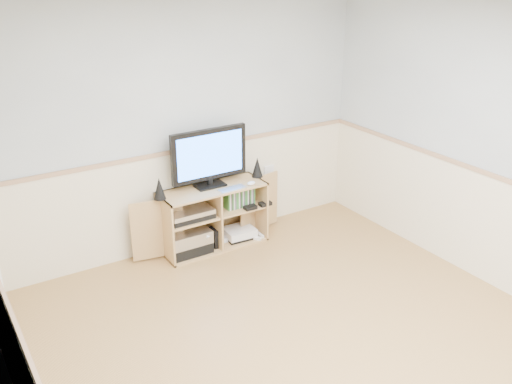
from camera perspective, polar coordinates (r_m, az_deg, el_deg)
room at (r=3.88m, az=5.35°, el=-1.64°), size 4.04×4.54×2.54m
media_cabinet at (r=5.87m, az=-4.52°, el=-2.29°), size 1.69×0.41×0.65m
monitor at (r=5.62m, az=-4.71°, el=3.61°), size 0.81×0.18×0.60m
speaker_left at (r=5.46m, az=-9.64°, el=0.35°), size 0.12×0.12×0.21m
speaker_right at (r=5.93m, az=0.13°, el=2.50°), size 0.12×0.12×0.21m
keyboard at (r=5.65m, az=-2.39°, el=0.33°), size 0.29×0.13×0.01m
mouse at (r=5.75m, az=-0.48°, el=0.89°), size 0.11×0.08×0.04m
av_components at (r=5.76m, az=-6.84°, el=-4.15°), size 0.52×0.33×0.47m
game_consoles at (r=6.05m, az=-1.81°, el=-4.15°), size 0.45×0.30×0.11m
game_cases at (r=5.88m, az=-1.73°, el=-0.55°), size 0.32×0.13×0.19m
wall_outlet at (r=6.27m, az=1.26°, el=2.14°), size 0.12×0.03×0.12m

